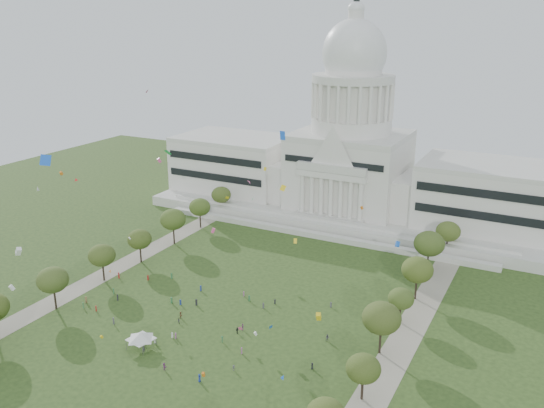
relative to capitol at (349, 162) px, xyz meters
The scene contains 30 objects.
ground 115.76m from the capitol, 90.00° to the right, with size 400.00×400.00×0.00m, color #2A411A.
capitol is the anchor object (origin of this frame).
path_left 98.93m from the capitol, 119.87° to the right, with size 8.00×160.00×0.04m, color gray.
path_right 98.93m from the capitol, 60.13° to the right, with size 8.00×160.00×0.04m, color gray.
row_tree_l_1 125.32m from the capitol, 110.71° to the right, with size 8.86×8.86×12.59m.
row_tree_r_1 125.12m from the capitol, 68.16° to the right, with size 7.58×7.58×10.78m.
row_tree_l_2 107.19m from the capitol, 115.07° to the right, with size 8.42×8.42×11.97m.
row_tree_r_2 106.56m from the capitol, 65.33° to the right, with size 9.55×9.55×13.58m.
row_tree_l_3 92.14m from the capitol, 118.96° to the right, with size 8.12×8.12×11.55m.
row_tree_r_3 91.98m from the capitol, 60.70° to the right, with size 7.01×7.01×9.98m.
row_tree_l_4 76.50m from the capitol, 125.78° to the right, with size 9.29×9.29×13.21m.
row_tree_r_4 78.81m from the capitol, 54.84° to the right, with size 9.19×9.19×13.06m.
row_tree_l_5 63.64m from the capitol, 136.72° to the right, with size 8.33×8.33×11.85m.
row_tree_r_5 62.67m from the capitol, 44.94° to the right, with size 9.82×9.82×13.96m.
row_tree_l_6 54.69m from the capitol, 152.45° to the right, with size 8.19×8.19×11.64m.
row_tree_r_6 54.32m from the capitol, 28.99° to the right, with size 8.42×8.42×11.97m.
event_tent 123.10m from the capitol, 94.43° to the right, with size 9.18×9.18×4.36m.
person_0 116.68m from the capitol, 73.68° to the right, with size 0.83×0.54×1.71m, color #26262B.
person_2 104.06m from the capitol, 72.41° to the right, with size 0.97×0.60×1.99m, color #4C4C51.
person_3 112.17m from the capitol, 86.26° to the right, with size 1.12×0.58×1.73m, color #33723F.
person_4 104.83m from the capitol, 85.09° to the right, with size 1.11×0.61×1.90m, color #994C8C.
person_5 107.20m from the capitol, 95.21° to the right, with size 1.78×0.70×1.92m, color olive.
person_6 128.62m from the capitol, 84.80° to the right, with size 0.94×0.61×1.93m, color navy.
person_7 124.74m from the capitol, 93.52° to the right, with size 0.72×0.52×1.96m, color #4C4C51.
person_8 109.47m from the capitol, 94.49° to the right, with size 0.70×0.43×1.43m, color #4C4C51.
person_9 122.07m from the capitol, 82.26° to the right, with size 0.93×0.48×1.45m, color #4C4C51.
person_10 106.86m from the capitol, 85.42° to the right, with size 1.03×0.56×1.76m, color #26262B.
person_11 128.12m from the capitol, 89.28° to the right, with size 1.74×0.69×1.87m, color #994C8C.
distant_crowd 103.41m from the capitol, 99.69° to the right, with size 67.33×38.46×1.92m.
kite_swarm 108.54m from the capitol, 90.40° to the right, with size 80.32×95.03×58.04m.
Camera 1 is at (77.58, -104.08, 78.75)m, focal length 38.00 mm.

